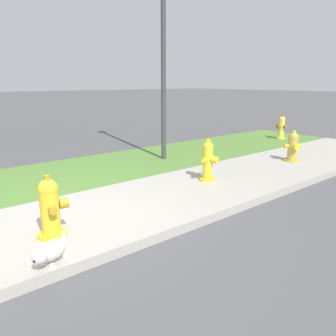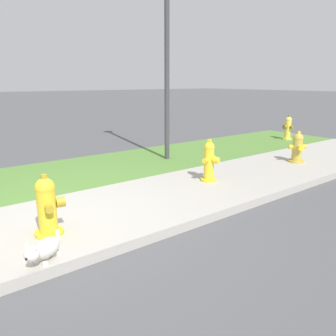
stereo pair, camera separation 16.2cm
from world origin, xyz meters
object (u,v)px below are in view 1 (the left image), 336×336
(fire_hydrant_at_driveway, at_px, (281,127))
(small_white_dog, at_px, (51,252))
(fire_hydrant_mid_block, at_px, (208,161))
(fire_hydrant_far_end, at_px, (293,147))
(fire_hydrant_near_corner, at_px, (50,208))

(fire_hydrant_at_driveway, xyz_separation_m, small_white_dog, (-8.27, -2.88, -0.13))
(fire_hydrant_mid_block, bearing_deg, fire_hydrant_far_end, 158.27)
(fire_hydrant_at_driveway, height_order, small_white_dog, fire_hydrant_at_driveway)
(small_white_dog, bearing_deg, fire_hydrant_far_end, 156.83)
(fire_hydrant_mid_block, relative_size, fire_hydrant_far_end, 1.10)
(fire_hydrant_at_driveway, distance_m, fire_hydrant_far_end, 3.09)
(fire_hydrant_far_end, bearing_deg, small_white_dog, 42.99)
(small_white_dog, bearing_deg, fire_hydrant_at_driveway, 166.00)
(fire_hydrant_mid_block, relative_size, small_white_dog, 1.89)
(fire_hydrant_at_driveway, relative_size, small_white_dog, 1.85)
(fire_hydrant_mid_block, distance_m, fire_hydrant_near_corner, 3.01)
(fire_hydrant_at_driveway, bearing_deg, fire_hydrant_near_corner, 111.69)
(small_white_dog, bearing_deg, fire_hydrant_mid_block, 166.63)
(fire_hydrant_near_corner, bearing_deg, fire_hydrant_mid_block, 104.90)
(fire_hydrant_near_corner, xyz_separation_m, small_white_dog, (-0.28, -0.77, -0.12))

